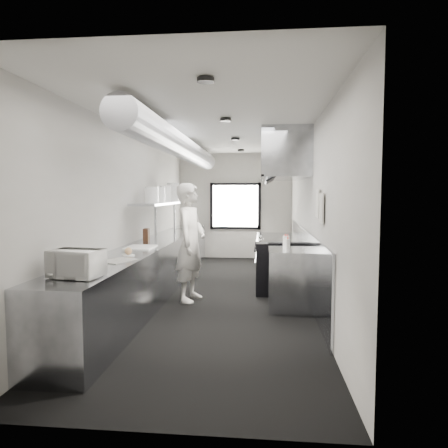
% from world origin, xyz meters
% --- Properties ---
extents(floor, '(3.00, 8.00, 0.01)m').
position_xyz_m(floor, '(0.00, 0.00, 0.00)').
color(floor, black).
rests_on(floor, ground).
extents(ceiling, '(3.00, 8.00, 0.01)m').
position_xyz_m(ceiling, '(0.00, 0.00, 2.80)').
color(ceiling, beige).
rests_on(ceiling, wall_back).
extents(wall_back, '(3.00, 0.02, 2.80)m').
position_xyz_m(wall_back, '(0.00, 4.00, 1.40)').
color(wall_back, '#BBB7B1').
rests_on(wall_back, floor).
extents(wall_front, '(3.00, 0.02, 2.80)m').
position_xyz_m(wall_front, '(0.00, -4.00, 1.40)').
color(wall_front, '#BBB7B1').
rests_on(wall_front, floor).
extents(wall_left, '(0.02, 8.00, 2.80)m').
position_xyz_m(wall_left, '(-1.50, 0.00, 1.40)').
color(wall_left, '#BBB7B1').
rests_on(wall_left, floor).
extents(wall_right, '(0.02, 8.00, 2.80)m').
position_xyz_m(wall_right, '(1.50, 0.00, 1.40)').
color(wall_right, '#BBB7B1').
rests_on(wall_right, floor).
extents(wall_cladding, '(0.03, 5.50, 1.10)m').
position_xyz_m(wall_cladding, '(1.48, 0.30, 0.55)').
color(wall_cladding, gray).
rests_on(wall_cladding, wall_right).
extents(hvac_duct, '(0.40, 6.40, 0.40)m').
position_xyz_m(hvac_duct, '(-0.70, 0.40, 2.55)').
color(hvac_duct, '#96979E').
rests_on(hvac_duct, ceiling).
extents(service_window, '(1.36, 0.05, 1.25)m').
position_xyz_m(service_window, '(0.00, 3.96, 1.40)').
color(service_window, white).
rests_on(service_window, wall_back).
extents(exhaust_hood, '(0.81, 2.20, 0.88)m').
position_xyz_m(exhaust_hood, '(1.10, 0.70, 2.39)').
color(exhaust_hood, gray).
rests_on(exhaust_hood, ceiling).
extents(prep_counter, '(0.70, 6.00, 0.90)m').
position_xyz_m(prep_counter, '(-1.15, -0.50, 0.45)').
color(prep_counter, gray).
rests_on(prep_counter, floor).
extents(pass_shelf, '(0.45, 3.00, 0.68)m').
position_xyz_m(pass_shelf, '(-1.19, 1.00, 1.54)').
color(pass_shelf, gray).
rests_on(pass_shelf, prep_counter).
extents(range, '(0.88, 1.60, 0.94)m').
position_xyz_m(range, '(1.04, 0.70, 0.47)').
color(range, black).
rests_on(range, floor).
extents(bottle_station, '(0.65, 0.80, 0.90)m').
position_xyz_m(bottle_station, '(1.15, -0.70, 0.45)').
color(bottle_station, gray).
rests_on(bottle_station, floor).
extents(far_work_table, '(0.70, 1.20, 0.90)m').
position_xyz_m(far_work_table, '(-1.15, 3.20, 0.45)').
color(far_work_table, gray).
rests_on(far_work_table, floor).
extents(notice_sheet_a, '(0.02, 0.28, 0.38)m').
position_xyz_m(notice_sheet_a, '(1.47, -1.20, 1.60)').
color(notice_sheet_a, silver).
rests_on(notice_sheet_a, wall_right).
extents(notice_sheet_b, '(0.02, 0.28, 0.38)m').
position_xyz_m(notice_sheet_b, '(1.47, -1.55, 1.55)').
color(notice_sheet_b, silver).
rests_on(notice_sheet_b, wall_right).
extents(line_cook, '(0.57, 0.76, 1.90)m').
position_xyz_m(line_cook, '(-0.43, -0.38, 0.95)').
color(line_cook, silver).
rests_on(line_cook, floor).
extents(microwave, '(0.51, 0.41, 0.28)m').
position_xyz_m(microwave, '(-1.12, -2.93, 1.04)').
color(microwave, white).
rests_on(microwave, prep_counter).
extents(deli_tub_a, '(0.17, 0.17, 0.11)m').
position_xyz_m(deli_tub_a, '(-1.33, -2.43, 0.95)').
color(deli_tub_a, beige).
rests_on(deli_tub_a, prep_counter).
extents(deli_tub_b, '(0.15, 0.15, 0.09)m').
position_xyz_m(deli_tub_b, '(-1.32, -2.52, 0.94)').
color(deli_tub_b, beige).
rests_on(deli_tub_b, prep_counter).
extents(newspaper, '(0.46, 0.50, 0.01)m').
position_xyz_m(newspaper, '(-1.05, -1.96, 0.91)').
color(newspaper, beige).
rests_on(newspaper, prep_counter).
extents(small_plate, '(0.19, 0.19, 0.01)m').
position_xyz_m(small_plate, '(-1.07, -1.53, 0.91)').
color(small_plate, white).
rests_on(small_plate, prep_counter).
extents(pastry, '(0.10, 0.10, 0.10)m').
position_xyz_m(pastry, '(-1.07, -1.53, 0.96)').
color(pastry, tan).
rests_on(pastry, small_plate).
extents(cutting_board, '(0.42, 0.56, 0.02)m').
position_xyz_m(cutting_board, '(-1.14, -0.75, 0.91)').
color(cutting_board, white).
rests_on(cutting_board, prep_counter).
extents(knife_block, '(0.11, 0.21, 0.21)m').
position_xyz_m(knife_block, '(-1.33, 0.19, 1.01)').
color(knife_block, '#4C301B').
rests_on(knife_block, prep_counter).
extents(plate_stack_a, '(0.28, 0.28, 0.28)m').
position_xyz_m(plate_stack_a, '(-1.23, 0.22, 1.71)').
color(plate_stack_a, white).
rests_on(plate_stack_a, pass_shelf).
extents(plate_stack_b, '(0.26, 0.26, 0.29)m').
position_xyz_m(plate_stack_b, '(-1.21, 0.70, 1.71)').
color(plate_stack_b, white).
rests_on(plate_stack_b, pass_shelf).
extents(plate_stack_c, '(0.28, 0.28, 0.32)m').
position_xyz_m(plate_stack_c, '(-1.19, 1.06, 1.73)').
color(plate_stack_c, white).
rests_on(plate_stack_c, pass_shelf).
extents(plate_stack_d, '(0.27, 0.27, 0.40)m').
position_xyz_m(plate_stack_d, '(-1.20, 1.81, 1.77)').
color(plate_stack_d, white).
rests_on(plate_stack_d, pass_shelf).
extents(squeeze_bottle_a, '(0.08, 0.08, 0.19)m').
position_xyz_m(squeeze_bottle_a, '(1.08, -1.00, 1.00)').
color(squeeze_bottle_a, white).
rests_on(squeeze_bottle_a, bottle_station).
extents(squeeze_bottle_b, '(0.07, 0.07, 0.17)m').
position_xyz_m(squeeze_bottle_b, '(1.10, -0.84, 0.99)').
color(squeeze_bottle_b, white).
rests_on(squeeze_bottle_b, bottle_station).
extents(squeeze_bottle_c, '(0.07, 0.07, 0.20)m').
position_xyz_m(squeeze_bottle_c, '(1.07, -0.69, 1.00)').
color(squeeze_bottle_c, white).
rests_on(squeeze_bottle_c, bottle_station).
extents(squeeze_bottle_d, '(0.07, 0.07, 0.18)m').
position_xyz_m(squeeze_bottle_d, '(1.07, -0.54, 0.99)').
color(squeeze_bottle_d, white).
rests_on(squeeze_bottle_d, bottle_station).
extents(squeeze_bottle_e, '(0.06, 0.06, 0.17)m').
position_xyz_m(squeeze_bottle_e, '(1.12, -0.44, 0.99)').
color(squeeze_bottle_e, white).
rests_on(squeeze_bottle_e, bottle_station).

